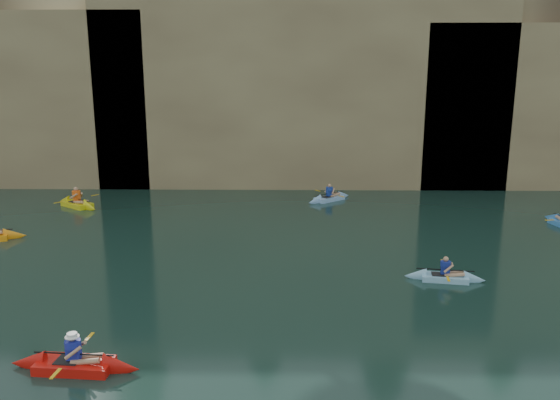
{
  "coord_description": "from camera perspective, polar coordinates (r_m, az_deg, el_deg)",
  "views": [
    {
      "loc": [
        1.24,
        -10.12,
        6.72
      ],
      "look_at": [
        0.98,
        5.89,
        3.0
      ],
      "focal_mm": 35.0,
      "sensor_mm": 36.0,
      "label": 1
    }
  ],
  "objects": [
    {
      "name": "cliff_slab_center",
      "position": [
        32.74,
        2.31,
        11.29
      ],
      "size": [
        24.0,
        2.4,
        11.4
      ],
      "primitive_type": "cube",
      "color": "#96875B",
      "rests_on": "ground"
    },
    {
      "name": "main_kayaker",
      "position": [
        14.03,
        -20.67,
        -15.74
      ],
      "size": [
        3.14,
        2.13,
        1.15
      ],
      "rotation": [
        0.0,
        0.0,
        -0.07
      ],
      "color": "red",
      "rests_on": "ground"
    },
    {
      "name": "kayaker_ltblue_near",
      "position": [
        19.11,
        16.82,
        -7.68
      ],
      "size": [
        2.7,
        2.07,
        1.04
      ],
      "rotation": [
        0.0,
        0.0,
        -0.16
      ],
      "color": "#86BFE0",
      "rests_on": "ground"
    },
    {
      "name": "kayaker_yellow",
      "position": [
        30.02,
        -20.43,
        -0.37
      ],
      "size": [
        3.0,
        2.52,
        1.3
      ],
      "rotation": [
        0.0,
        0.0,
        -0.64
      ],
      "color": "yellow",
      "rests_on": "ground"
    },
    {
      "name": "kayaker_ltblue_mid",
      "position": [
        29.64,
        5.17,
        0.21
      ],
      "size": [
        2.75,
        2.46,
        1.14
      ],
      "rotation": [
        0.0,
        0.0,
        0.7
      ],
      "color": "#8AB5E7",
      "rests_on": "ground"
    },
    {
      "name": "sea_cave_center",
      "position": [
        32.89,
        -8.27,
        4.0
      ],
      "size": [
        3.5,
        1.0,
        3.2
      ],
      "primitive_type": "cube",
      "color": "black",
      "rests_on": "ground"
    },
    {
      "name": "cliff",
      "position": [
        40.14,
        -0.86,
        12.06
      ],
      "size": [
        70.0,
        16.0,
        12.0
      ],
      "primitive_type": "cube",
      "color": "tan",
      "rests_on": "ground"
    },
    {
      "name": "sea_cave_east",
      "position": [
        33.54,
        16.13,
        4.92
      ],
      "size": [
        5.0,
        1.0,
        4.5
      ],
      "primitive_type": "cube",
      "color": "black",
      "rests_on": "ground"
    }
  ]
}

